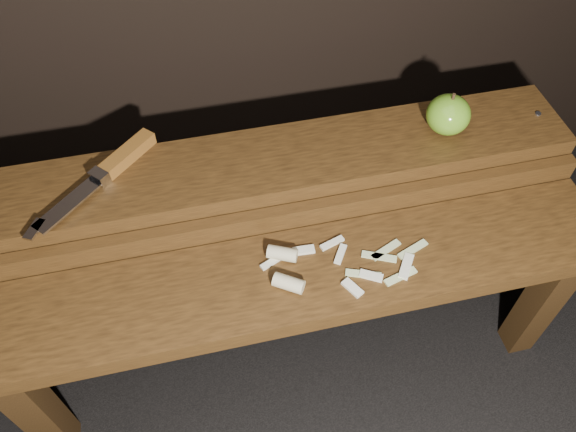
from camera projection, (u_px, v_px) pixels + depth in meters
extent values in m
plane|color=black|center=(293.00, 348.00, 1.38)|extent=(60.00, 60.00, 0.00)
cube|color=black|center=(37.00, 409.00, 1.09)|extent=(0.06, 0.06, 0.38)
cube|color=black|center=(541.00, 301.00, 1.24)|extent=(0.06, 0.06, 0.38)
cube|color=#3C240E|center=(301.00, 278.00, 1.04)|extent=(1.20, 0.20, 0.04)
cube|color=black|center=(37.00, 272.00, 1.25)|extent=(0.06, 0.06, 0.46)
cube|color=black|center=(487.00, 190.00, 1.40)|extent=(0.06, 0.06, 0.46)
cube|color=#3C240E|center=(287.00, 217.00, 1.07)|extent=(1.20, 0.02, 0.05)
cube|color=#3C240E|center=(276.00, 164.00, 1.11)|extent=(1.20, 0.18, 0.04)
cylinder|color=slate|center=(538.00, 114.00, 1.17)|extent=(0.01, 0.01, 0.00)
ellipsoid|color=#61971E|center=(448.00, 115.00, 1.11)|extent=(0.09, 0.09, 0.08)
cylinder|color=#382314|center=(454.00, 96.00, 1.07)|extent=(0.01, 0.01, 0.01)
cube|color=brown|center=(128.00, 154.00, 1.08)|extent=(0.11, 0.11, 0.03)
cube|color=silver|center=(100.00, 178.00, 1.04)|extent=(0.04, 0.04, 0.03)
cube|color=silver|center=(67.00, 205.00, 1.00)|extent=(0.12, 0.12, 0.00)
cube|color=silver|center=(34.00, 229.00, 0.97)|extent=(0.04, 0.05, 0.00)
cube|color=beige|center=(304.00, 250.00, 1.05)|extent=(0.04, 0.02, 0.01)
cube|color=beige|center=(340.00, 254.00, 1.04)|extent=(0.03, 0.04, 0.01)
cube|color=beige|center=(352.00, 288.00, 1.00)|extent=(0.03, 0.04, 0.01)
cube|color=beige|center=(271.00, 262.00, 1.03)|extent=(0.04, 0.03, 0.01)
cube|color=beige|center=(406.00, 266.00, 1.02)|extent=(0.05, 0.06, 0.01)
cube|color=beige|center=(371.00, 276.00, 1.01)|extent=(0.04, 0.03, 0.01)
cube|color=beige|center=(332.00, 243.00, 1.06)|extent=(0.05, 0.03, 0.01)
cylinder|color=#C9BB8C|center=(289.00, 283.00, 0.99)|extent=(0.06, 0.05, 0.03)
cylinder|color=#C9BB8C|center=(282.00, 254.00, 1.03)|extent=(0.06, 0.05, 0.03)
cube|color=#BCC988|center=(386.00, 250.00, 1.05)|extent=(0.07, 0.04, 0.00)
cube|color=#BCC988|center=(401.00, 276.00, 1.01)|extent=(0.07, 0.03, 0.00)
cube|color=#BCC988|center=(413.00, 249.00, 1.05)|extent=(0.07, 0.04, 0.00)
cube|color=#BCC988|center=(379.00, 257.00, 1.04)|extent=(0.06, 0.04, 0.00)
cube|color=#BCC988|center=(363.00, 274.00, 1.01)|extent=(0.07, 0.04, 0.00)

